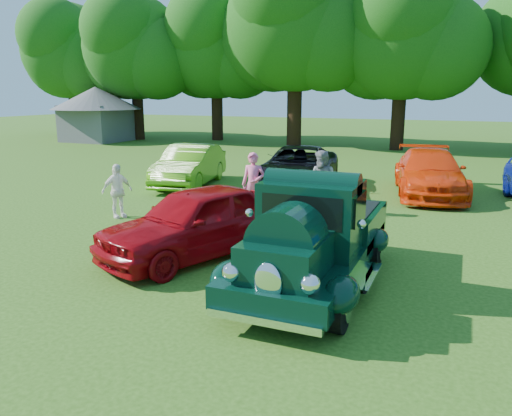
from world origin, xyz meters
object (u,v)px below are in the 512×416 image
at_px(back_car_lime, 190,165).
at_px(gazebo, 96,108).
at_px(red_convertible, 197,221).
at_px(hero_pickup, 314,240).
at_px(spectator_grey, 322,182).
at_px(back_car_black, 298,168).
at_px(spectator_white, 117,191).
at_px(spectator_pink, 253,184).
at_px(back_car_orange, 429,173).

distance_m(back_car_lime, gazebo, 20.18).
relative_size(red_convertible, gazebo, 0.71).
bearing_deg(hero_pickup, spectator_grey, 104.05).
xyz_separation_m(red_convertible, back_car_lime, (-4.45, 7.31, -0.00)).
distance_m(back_car_black, gazebo, 22.89).
bearing_deg(spectator_white, back_car_lime, 33.68).
distance_m(red_convertible, back_car_lime, 8.56).
height_order(red_convertible, spectator_grey, spectator_grey).
distance_m(spectator_pink, spectator_grey, 2.03).
bearing_deg(spectator_pink, back_car_black, 80.65).
height_order(back_car_lime, spectator_white, spectator_white).
height_order(hero_pickup, back_car_lime, hero_pickup).
bearing_deg(back_car_lime, back_car_orange, -0.42).
xyz_separation_m(back_car_black, spectator_pink, (0.08, -4.40, 0.14)).
height_order(back_car_black, spectator_grey, spectator_grey).
bearing_deg(spectator_pink, red_convertible, -95.62).
bearing_deg(back_car_black, hero_pickup, -79.77).
distance_m(hero_pickup, back_car_black, 9.46).
bearing_deg(back_car_black, spectator_pink, -98.66).
height_order(back_car_black, spectator_white, back_car_black).
xyz_separation_m(back_car_orange, gazebo, (-23.92, 11.35, 1.62)).
distance_m(hero_pickup, red_convertible, 2.90).
xyz_separation_m(red_convertible, gazebo, (-19.77, 20.34, 1.63)).
relative_size(hero_pickup, back_car_orange, 0.95).
bearing_deg(back_car_black, spectator_grey, -71.23).
xyz_separation_m(spectator_pink, spectator_grey, (1.77, 0.98, 0.01)).
relative_size(hero_pickup, gazebo, 0.80).
bearing_deg(back_car_lime, spectator_grey, -34.24).
bearing_deg(gazebo, back_car_orange, -25.39).
bearing_deg(back_car_orange, spectator_grey, -133.07).
relative_size(back_car_lime, gazebo, 0.73).
relative_size(back_car_black, back_car_orange, 1.05).
relative_size(spectator_grey, gazebo, 0.29).
bearing_deg(hero_pickup, gazebo, 137.11).
bearing_deg(spectator_grey, back_car_black, 139.38).
relative_size(red_convertible, spectator_pink, 2.48).
height_order(back_car_orange, spectator_pink, spectator_pink).
height_order(red_convertible, spectator_white, red_convertible).
bearing_deg(spectator_white, gazebo, 67.61).
relative_size(back_car_orange, spectator_white, 3.46).
distance_m(red_convertible, gazebo, 28.41).
distance_m(red_convertible, back_car_orange, 9.90).
relative_size(back_car_black, gazebo, 0.88).
xyz_separation_m(hero_pickup, back_car_lime, (-7.27, 7.96, -0.09)).
bearing_deg(back_car_lime, back_car_black, 1.64).
relative_size(back_car_black, spectator_pink, 3.06).
height_order(back_car_orange, spectator_grey, spectator_grey).
bearing_deg(gazebo, hero_pickup, -42.89).
xyz_separation_m(hero_pickup, spectator_grey, (-1.37, 5.48, 0.07)).
relative_size(spectator_white, gazebo, 0.24).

